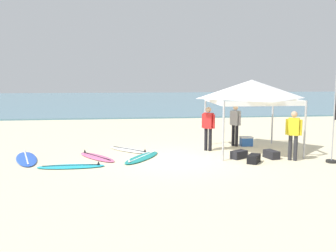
# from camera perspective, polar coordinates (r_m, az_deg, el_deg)

# --- Properties ---
(ground_plane) EXTENTS (80.00, 80.00, 0.00)m
(ground_plane) POSITION_cam_1_polar(r_m,az_deg,el_deg) (13.09, 0.94, -5.19)
(ground_plane) COLOR beige
(sea) EXTENTS (80.00, 36.00, 0.10)m
(sea) POSITION_cam_1_polar(r_m,az_deg,el_deg) (43.23, -4.38, 3.91)
(sea) COLOR #568499
(sea) RESTS_ON ground
(canopy_tent) EXTENTS (3.05, 3.05, 2.75)m
(canopy_tent) POSITION_cam_1_polar(r_m,az_deg,el_deg) (14.66, 12.57, 5.44)
(canopy_tent) COLOR #B7B7BC
(canopy_tent) RESTS_ON ground
(surfboard_pink) EXTENTS (1.64, 1.99, 0.19)m
(surfboard_pink) POSITION_cam_1_polar(r_m,az_deg,el_deg) (13.66, -10.75, -4.63)
(surfboard_pink) COLOR pink
(surfboard_pink) RESTS_ON ground
(surfboard_cyan) EXTENTS (2.13, 0.59, 0.19)m
(surfboard_cyan) POSITION_cam_1_polar(r_m,az_deg,el_deg) (12.46, -14.46, -5.94)
(surfboard_cyan) COLOR #23B2CC
(surfboard_cyan) RESTS_ON ground
(surfboard_teal) EXTENTS (1.64, 2.24, 0.19)m
(surfboard_teal) POSITION_cam_1_polar(r_m,az_deg,el_deg) (13.36, -3.98, -4.78)
(surfboard_teal) COLOR #19847F
(surfboard_teal) RESTS_ON ground
(surfboard_blue) EXTENTS (1.37, 2.59, 0.19)m
(surfboard_blue) POSITION_cam_1_polar(r_m,az_deg,el_deg) (14.05, -20.67, -4.65)
(surfboard_blue) COLOR blue
(surfboard_blue) RESTS_ON ground
(surfboard_white) EXTENTS (1.82, 1.83, 0.19)m
(surfboard_white) POSITION_cam_1_polar(r_m,az_deg,el_deg) (14.73, -5.89, -3.63)
(surfboard_white) COLOR white
(surfboard_white) RESTS_ON ground
(person_yellow) EXTENTS (0.48, 0.37, 1.71)m
(person_yellow) POSITION_cam_1_polar(r_m,az_deg,el_deg) (13.57, 18.50, -0.89)
(person_yellow) COLOR #2D2D33
(person_yellow) RESTS_ON ground
(person_red) EXTENTS (0.45, 0.39, 1.71)m
(person_red) POSITION_cam_1_polar(r_m,az_deg,el_deg) (14.63, 6.12, 0.07)
(person_red) COLOR black
(person_red) RESTS_ON ground
(person_grey) EXTENTS (0.39, 0.47, 1.71)m
(person_grey) POSITION_cam_1_polar(r_m,az_deg,el_deg) (15.72, 10.15, 0.53)
(person_grey) COLOR black
(person_grey) RESTS_ON ground
(gear_bag_near_tent) EXTENTS (0.68, 0.60, 0.28)m
(gear_bag_near_tent) POSITION_cam_1_polar(r_m,az_deg,el_deg) (13.56, 10.69, -4.27)
(gear_bag_near_tent) COLOR #232328
(gear_bag_near_tent) RESTS_ON ground
(gear_bag_by_pole) EXTENTS (0.46, 0.66, 0.28)m
(gear_bag_by_pole) POSITION_cam_1_polar(r_m,az_deg,el_deg) (13.84, 15.39, -4.17)
(gear_bag_by_pole) COLOR #232328
(gear_bag_by_pole) RESTS_ON ground
(gear_bag_on_sand) EXTENTS (0.60, 0.68, 0.28)m
(gear_bag_on_sand) POSITION_cam_1_polar(r_m,az_deg,el_deg) (12.99, 12.87, -4.86)
(gear_bag_on_sand) COLOR black
(gear_bag_on_sand) RESTS_ON ground
(cooler_box) EXTENTS (0.50, 0.36, 0.39)m
(cooler_box) POSITION_cam_1_polar(r_m,az_deg,el_deg) (15.99, 11.78, -2.26)
(cooler_box) COLOR #2D60B7
(cooler_box) RESTS_ON ground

